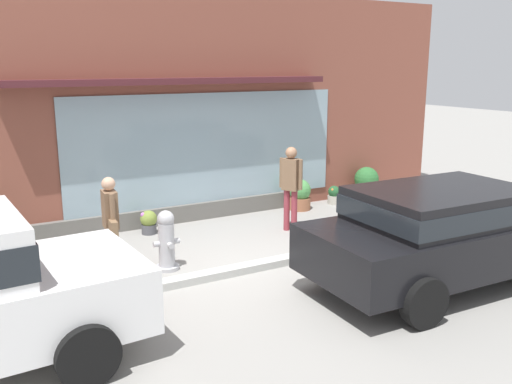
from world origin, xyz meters
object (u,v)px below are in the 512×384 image
at_px(potted_plant_low_front, 334,195).
at_px(potted_plant_window_center, 366,183).
at_px(pedestrian_passerby, 291,182).
at_px(pedestrian_with_handbag, 111,219).
at_px(potted_plant_trailing_edge, 300,195).
at_px(potted_plant_window_right, 149,222).
at_px(fire_hydrant, 167,241).
at_px(parked_car_black, 447,229).

distance_m(potted_plant_low_front, potted_plant_window_center, 1.00).
bearing_deg(pedestrian_passerby, potted_plant_low_front, 92.46).
xyz_separation_m(pedestrian_with_handbag, potted_plant_window_center, (6.76, 1.94, -0.50)).
bearing_deg(potted_plant_trailing_edge, potted_plant_window_center, 1.24).
bearing_deg(potted_plant_low_front, potted_plant_window_right, -178.57).
bearing_deg(pedestrian_with_handbag, potted_plant_window_right, 150.95).
relative_size(pedestrian_with_handbag, potted_plant_window_right, 3.37).
height_order(pedestrian_passerby, potted_plant_trailing_edge, pedestrian_passerby).
height_order(fire_hydrant, potted_plant_window_right, fire_hydrant).
distance_m(pedestrian_with_handbag, potted_plant_low_front, 6.13).
xyz_separation_m(potted_plant_trailing_edge, potted_plant_window_center, (1.98, 0.04, 0.07)).
relative_size(parked_car_black, potted_plant_trailing_edge, 6.55).
height_order(potted_plant_low_front, potted_plant_trailing_edge, potted_plant_trailing_edge).
distance_m(potted_plant_trailing_edge, potted_plant_window_right, 3.59).
bearing_deg(potted_plant_window_right, fire_hydrant, -100.73).
distance_m(pedestrian_with_handbag, potted_plant_window_center, 7.05).
distance_m(pedestrian_passerby, potted_plant_window_right, 2.87).
bearing_deg(potted_plant_low_front, pedestrian_with_handbag, -161.48).
relative_size(fire_hydrant, parked_car_black, 0.21).
bearing_deg(potted_plant_low_front, fire_hydrant, -157.01).
xyz_separation_m(parked_car_black, potted_plant_window_center, (2.54, 4.72, -0.45)).
height_order(fire_hydrant, pedestrian_with_handbag, pedestrian_with_handbag).
distance_m(fire_hydrant, potted_plant_window_right, 2.04).
relative_size(pedestrian_with_handbag, potted_plant_trailing_edge, 2.26).
distance_m(parked_car_black, potted_plant_trailing_edge, 4.74).
height_order(potted_plant_trailing_edge, potted_plant_window_center, potted_plant_window_center).
height_order(pedestrian_passerby, potted_plant_window_center, pedestrian_passerby).
xyz_separation_m(potted_plant_trailing_edge, potted_plant_window_right, (-3.58, -0.08, -0.10)).
relative_size(potted_plant_trailing_edge, potted_plant_window_right, 1.49).
relative_size(fire_hydrant, potted_plant_trailing_edge, 1.41).
height_order(parked_car_black, potted_plant_window_right, parked_car_black).
height_order(pedestrian_with_handbag, pedestrian_passerby, pedestrian_passerby).
bearing_deg(parked_car_black, potted_plant_window_center, 63.62).
xyz_separation_m(pedestrian_passerby, parked_car_black, (0.52, -3.41, -0.12)).
height_order(fire_hydrant, pedestrian_passerby, pedestrian_passerby).
distance_m(potted_plant_low_front, potted_plant_window_right, 4.58).
xyz_separation_m(potted_plant_low_front, potted_plant_trailing_edge, (-0.99, -0.04, 0.13)).
bearing_deg(potted_plant_window_right, parked_car_black, -56.71).
distance_m(parked_car_black, potted_plant_window_right, 5.54).
relative_size(pedestrian_with_handbag, pedestrian_passerby, 0.93).
xyz_separation_m(fire_hydrant, pedestrian_with_handbag, (-0.82, 0.17, 0.43)).
height_order(pedestrian_with_handbag, potted_plant_window_right, pedestrian_with_handbag).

